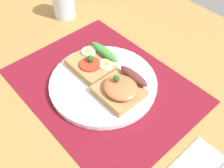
{
  "coord_description": "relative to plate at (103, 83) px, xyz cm",
  "views": [
    {
      "loc": [
        31.17,
        -25.35,
        45.47
      ],
      "look_at": [
        3.0,
        0.0,
        3.08
      ],
      "focal_mm": 41.99,
      "sensor_mm": 36.0,
      "label": 1
    }
  ],
  "objects": [
    {
      "name": "sandwich_salmon",
      "position": [
        5.37,
        0.4,
        2.41
      ],
      "size": [
        9.39,
        10.01,
        5.03
      ],
      "color": "#AA7E4C",
      "rests_on": "plate"
    },
    {
      "name": "plate",
      "position": [
        0.0,
        0.0,
        0.0
      ],
      "size": [
        24.57,
        24.57,
        1.28
      ],
      "primitive_type": "cylinder",
      "color": "white",
      "rests_on": "placemat"
    },
    {
      "name": "ground_plane",
      "position": [
        0.0,
        0.0,
        -2.54
      ],
      "size": [
        120.0,
        90.0,
        3.2
      ],
      "primitive_type": "cube",
      "color": "#A37940"
    },
    {
      "name": "placemat",
      "position": [
        0.0,
        0.0,
        -0.79
      ],
      "size": [
        41.74,
        31.99,
        0.3
      ],
      "primitive_type": "cube",
      "color": "maroon",
      "rests_on": "ground_plane"
    },
    {
      "name": "drinking_glass",
      "position": [
        -29.45,
        10.06,
        3.7
      ],
      "size": [
        6.29,
        6.29,
        9.29
      ],
      "primitive_type": "cylinder",
      "color": "silver",
      "rests_on": "ground_plane"
    },
    {
      "name": "sandwich_egg_tomato",
      "position": [
        -5.14,
        1.43,
        2.01
      ],
      "size": [
        10.38,
        9.3,
        3.93
      ],
      "color": "#B27E4A",
      "rests_on": "plate"
    }
  ]
}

